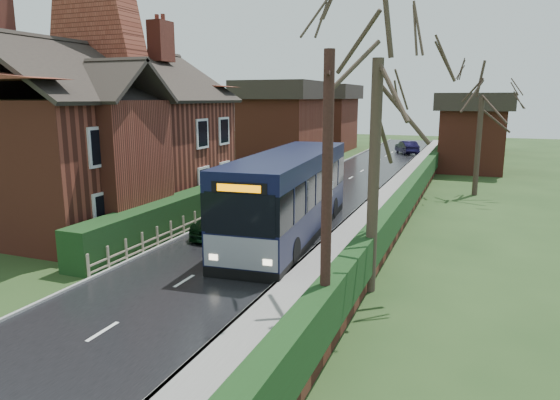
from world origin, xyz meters
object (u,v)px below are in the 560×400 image
at_px(brick_house, 105,132).
at_px(car_green, 224,219).
at_px(telegraph_pole, 327,209).
at_px(car_silver, 250,197).
at_px(bus_stop_sign, 330,202).
at_px(bus, 289,195).

xyz_separation_m(brick_house, car_green, (7.13, -0.78, -3.72)).
xyz_separation_m(car_green, telegraph_pole, (7.40, -9.00, 2.95)).
xyz_separation_m(car_silver, telegraph_pole, (8.53, -14.29, 2.95)).
relative_size(bus_stop_sign, telegraph_pole, 0.37).
relative_size(brick_house, car_silver, 3.81).
bearing_deg(telegraph_pole, car_silver, 110.27).
bearing_deg(bus_stop_sign, telegraph_pole, -57.58).
xyz_separation_m(bus, telegraph_pole, (4.52, -9.73, 1.76)).
relative_size(car_silver, car_green, 0.85).
bearing_deg(car_silver, brick_house, -155.54).
bearing_deg(brick_house, car_green, -6.21).
relative_size(brick_house, car_green, 3.25).
xyz_separation_m(car_green, bus_stop_sign, (4.80, 0.57, 1.08)).
height_order(brick_house, bus, brick_house).
bearing_deg(brick_house, car_silver, 36.94).
bearing_deg(telegraph_pole, bus_stop_sign, 94.62).
bearing_deg(brick_house, bus_stop_sign, -0.98).
bearing_deg(bus, telegraph_pole, -69.74).
distance_m(brick_house, bus_stop_sign, 12.23).
xyz_separation_m(car_silver, bus_stop_sign, (5.93, -4.72, 1.08)).
bearing_deg(bus_stop_sign, bus, -167.51).
height_order(bus_stop_sign, telegraph_pole, telegraph_pole).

